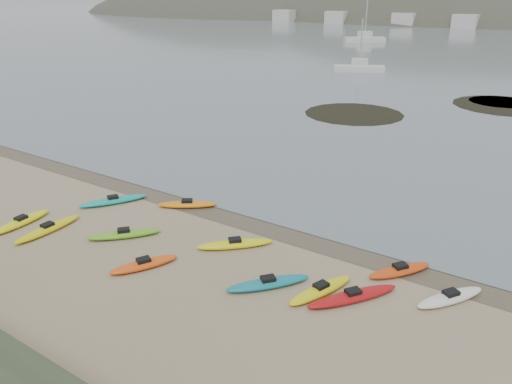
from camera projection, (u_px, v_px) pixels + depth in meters
The scene contains 4 objects.
ground at pixel (256, 219), 25.34m from camera, with size 600.00×600.00×0.00m, color tan.
wet_sand at pixel (253, 221), 25.11m from camera, with size 60.00×60.00×0.00m, color brown.
kayaks at pixel (205, 248), 22.19m from camera, with size 20.96×9.07×0.34m.
kelp_mats at pixel (451, 108), 49.04m from camera, with size 20.90×21.46×0.04m.
Camera 1 is at (12.79, -19.05, 10.84)m, focal length 35.00 mm.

